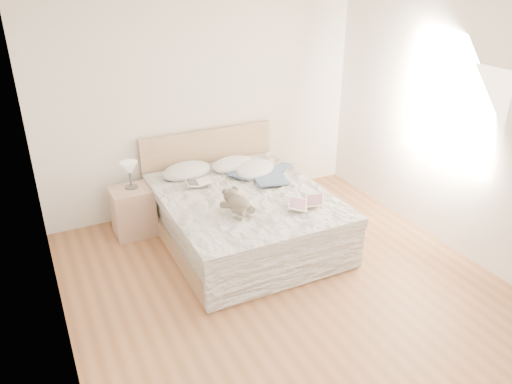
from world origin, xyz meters
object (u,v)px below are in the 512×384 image
at_px(childrens_book, 306,203).
at_px(bed, 242,214).
at_px(photo_book, 199,183).
at_px(nightstand, 133,211).
at_px(table_lamp, 129,170).
at_px(teddy_bear, 239,210).

bearing_deg(childrens_book, bed, 159.32).
height_order(bed, photo_book, bed).
distance_m(nightstand, childrens_book, 2.01).
xyz_separation_m(nightstand, table_lamp, (0.02, 0.03, 0.50)).
bearing_deg(childrens_book, teddy_bear, -157.32).
relative_size(nightstand, teddy_bear, 1.56).
bearing_deg(bed, teddy_bear, -117.03).
distance_m(nightstand, table_lamp, 0.50).
xyz_separation_m(bed, table_lamp, (-1.04, 0.69, 0.48)).
bearing_deg(photo_book, nightstand, 161.03).
distance_m(bed, table_lamp, 1.34).
height_order(nightstand, table_lamp, table_lamp).
bearing_deg(childrens_book, photo_book, 163.82).
distance_m(photo_book, childrens_book, 1.26).
bearing_deg(teddy_bear, bed, 52.74).
bearing_deg(photo_book, bed, -36.67).
distance_m(table_lamp, teddy_bear, 1.43).
bearing_deg(teddy_bear, table_lamp, 113.70).
distance_m(bed, childrens_book, 0.83).
height_order(table_lamp, teddy_bear, table_lamp).
distance_m(photo_book, teddy_bear, 0.84).
xyz_separation_m(nightstand, teddy_bear, (0.81, -1.15, 0.37)).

